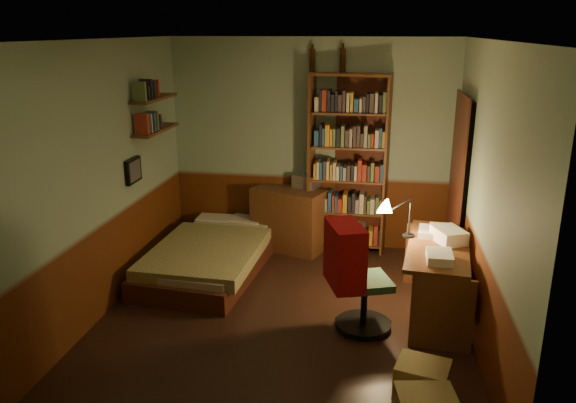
% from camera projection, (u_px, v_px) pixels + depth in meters
% --- Properties ---
extents(floor, '(3.50, 4.00, 0.02)m').
position_uv_depth(floor, '(284.00, 317.00, 5.47)').
color(floor, black).
rests_on(floor, ground).
extents(ceiling, '(3.50, 4.00, 0.02)m').
position_uv_depth(ceiling, '(283.00, 38.00, 4.70)').
color(ceiling, silver).
rests_on(ceiling, wall_back).
extents(wall_back, '(3.50, 0.02, 2.60)m').
position_uv_depth(wall_back, '(311.00, 145.00, 6.98)').
color(wall_back, gray).
rests_on(wall_back, ground).
extents(wall_left, '(0.02, 4.00, 2.60)m').
position_uv_depth(wall_left, '(102.00, 180.00, 5.36)').
color(wall_left, gray).
rests_on(wall_left, ground).
extents(wall_right, '(0.02, 4.00, 2.60)m').
position_uv_depth(wall_right, '(485.00, 198.00, 4.81)').
color(wall_right, gray).
rests_on(wall_right, ground).
extents(wall_front, '(3.50, 0.02, 2.60)m').
position_uv_depth(wall_front, '(223.00, 284.00, 3.19)').
color(wall_front, gray).
rests_on(wall_front, ground).
extents(doorway, '(0.06, 0.90, 2.00)m').
position_uv_depth(doorway, '(459.00, 190.00, 6.13)').
color(doorway, black).
rests_on(doorway, ground).
extents(door_trim, '(0.02, 0.98, 2.08)m').
position_uv_depth(door_trim, '(455.00, 190.00, 6.14)').
color(door_trim, '#401C11').
rests_on(door_trim, ground).
extents(bed, '(1.27, 2.12, 0.60)m').
position_uv_depth(bed, '(211.00, 245.00, 6.46)').
color(bed, olive).
rests_on(bed, ground).
extents(dresser, '(0.98, 0.72, 0.79)m').
position_uv_depth(dresser, '(289.00, 219.00, 7.06)').
color(dresser, '#542F17').
rests_on(dresser, ground).
extents(mini_stereo, '(0.36, 0.32, 0.16)m').
position_uv_depth(mini_stereo, '(306.00, 181.00, 7.00)').
color(mini_stereo, '#B2B2B7').
rests_on(mini_stereo, dresser).
extents(bookshelf, '(0.97, 0.42, 2.19)m').
position_uv_depth(bookshelf, '(348.00, 165.00, 6.82)').
color(bookshelf, '#542F17').
rests_on(bookshelf, ground).
extents(bottle_left, '(0.07, 0.07, 0.27)m').
position_uv_depth(bottle_left, '(312.00, 60.00, 6.63)').
color(bottle_left, black).
rests_on(bottle_left, bookshelf).
extents(bottle_right, '(0.08, 0.08, 0.27)m').
position_uv_depth(bottle_right, '(343.00, 60.00, 6.57)').
color(bottle_right, black).
rests_on(bottle_right, bookshelf).
extents(desk, '(0.71, 1.41, 0.73)m').
position_uv_depth(desk, '(436.00, 280.00, 5.43)').
color(desk, '#542F17').
rests_on(desk, ground).
extents(paper_stack, '(0.35, 0.40, 0.13)m').
position_uv_depth(paper_stack, '(449.00, 235.00, 5.38)').
color(paper_stack, silver).
rests_on(paper_stack, desk).
extents(desk_lamp, '(0.26, 0.26, 0.65)m').
position_uv_depth(desk_lamp, '(410.00, 205.00, 5.44)').
color(desk_lamp, black).
rests_on(desk_lamp, desk).
extents(office_chair, '(0.59, 0.56, 0.95)m').
position_uv_depth(office_chair, '(365.00, 281.00, 5.13)').
color(office_chair, '#2C4F35').
rests_on(office_chair, ground).
extents(red_jacket, '(0.29, 0.50, 0.58)m').
position_uv_depth(red_jacket, '(378.00, 196.00, 5.05)').
color(red_jacket, '#A40D13').
rests_on(red_jacket, office_chair).
extents(wall_shelf_lower, '(0.20, 0.90, 0.03)m').
position_uv_depth(wall_shelf_lower, '(156.00, 130.00, 6.29)').
color(wall_shelf_lower, '#542F17').
rests_on(wall_shelf_lower, wall_left).
extents(wall_shelf_upper, '(0.20, 0.90, 0.03)m').
position_uv_depth(wall_shelf_upper, '(154.00, 98.00, 6.19)').
color(wall_shelf_upper, '#542F17').
rests_on(wall_shelf_upper, wall_left).
extents(framed_picture, '(0.04, 0.32, 0.26)m').
position_uv_depth(framed_picture, '(133.00, 171.00, 5.94)').
color(framed_picture, black).
rests_on(framed_picture, wall_left).
extents(cardboard_box_b, '(0.45, 0.40, 0.27)m').
position_uv_depth(cardboard_box_b, '(422.00, 380.00, 4.26)').
color(cardboard_box_b, olive).
rests_on(cardboard_box_b, ground).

